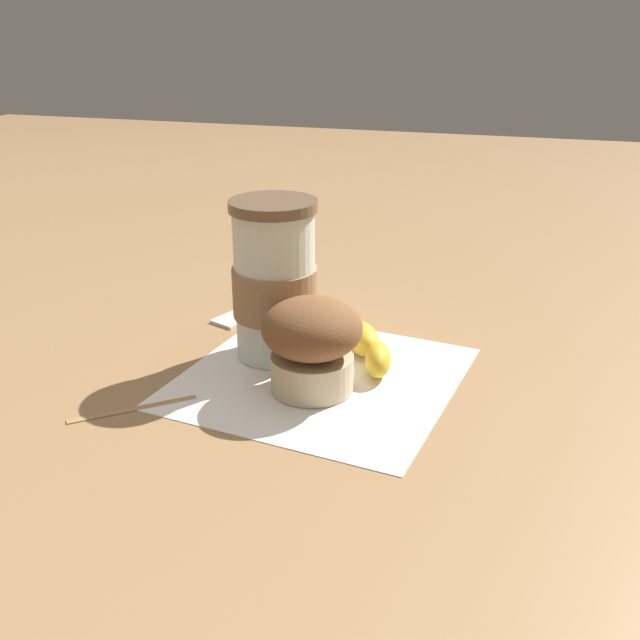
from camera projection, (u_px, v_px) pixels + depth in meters
name	position (u px, v px, depth m)	size (l,w,h in m)	color
ground_plane	(320.00, 378.00, 0.70)	(3.00, 3.00, 0.00)	#936D47
paper_napkin	(320.00, 377.00, 0.70)	(0.24, 0.24, 0.00)	white
coffee_cup	(275.00, 282.00, 0.71)	(0.08, 0.08, 0.15)	silver
muffin	(316.00, 342.00, 0.66)	(0.09, 0.09, 0.09)	beige
banana	(343.00, 332.00, 0.75)	(0.15, 0.14, 0.03)	gold
sugar_packet	(236.00, 317.00, 0.83)	(0.05, 0.03, 0.01)	white
wooden_stirrer	(133.00, 409.00, 0.64)	(0.11, 0.01, 0.00)	#9E7547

